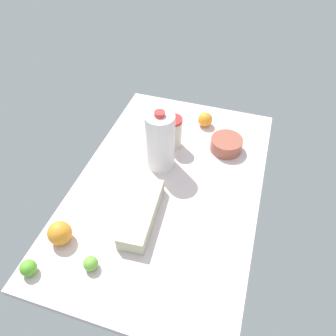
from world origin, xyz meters
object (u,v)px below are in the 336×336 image
at_px(tumbler_cup, 173,133).
at_px(mixing_bowl, 226,144).
at_px(egg_carton, 142,213).
at_px(lime_loose, 91,263).
at_px(lime_far_back, 28,268).
at_px(orange_near_front, 205,119).
at_px(orange_by_jug, 60,233).
at_px(milk_jug, 160,141).

height_order(tumbler_cup, mixing_bowl, tumbler_cup).
distance_m(egg_carton, lime_loose, 0.26).
xyz_separation_m(lime_far_back, orange_near_front, (0.95, -0.38, 0.01)).
xyz_separation_m(orange_by_jug, orange_near_front, (0.80, -0.35, -0.01)).
xyz_separation_m(milk_jug, egg_carton, (-0.30, -0.02, -0.10)).
bearing_deg(orange_near_front, egg_carton, 170.87).
xyz_separation_m(orange_by_jug, lime_far_back, (-0.14, 0.04, -0.02)).
relative_size(lime_loose, lime_far_back, 0.91).
xyz_separation_m(milk_jug, mixing_bowl, (0.18, -0.26, -0.10)).
relative_size(tumbler_cup, egg_carton, 0.51).
height_order(tumbler_cup, orange_by_jug, tumbler_cup).
relative_size(orange_by_jug, orange_near_front, 1.22).
bearing_deg(orange_by_jug, egg_carton, -54.11).
bearing_deg(milk_jug, egg_carton, -175.37).
distance_m(milk_jug, mixing_bowl, 0.33).
xyz_separation_m(tumbler_cup, orange_by_jug, (-0.61, 0.24, -0.04)).
relative_size(orange_by_jug, lime_loose, 1.70).
distance_m(tumbler_cup, lime_loose, 0.68).
relative_size(milk_jug, mixing_bowl, 1.95).
xyz_separation_m(tumbler_cup, milk_jug, (-0.13, 0.02, 0.06)).
height_order(orange_by_jug, lime_far_back, orange_by_jug).
xyz_separation_m(egg_carton, orange_near_front, (0.63, -0.10, 0.00)).
relative_size(tumbler_cup, lime_far_back, 2.79).
bearing_deg(orange_by_jug, milk_jug, -24.71).
bearing_deg(orange_by_jug, orange_near_front, -23.22).
xyz_separation_m(egg_carton, lime_far_back, (-0.32, 0.28, -0.00)).
bearing_deg(lime_loose, milk_jug, -7.22).
bearing_deg(egg_carton, lime_loose, 154.88).
xyz_separation_m(egg_carton, orange_by_jug, (-0.18, 0.24, 0.01)).
height_order(egg_carton, orange_near_front, orange_near_front).
distance_m(tumbler_cup, orange_near_front, 0.23).
relative_size(egg_carton, orange_near_front, 4.30).
height_order(milk_jug, egg_carton, milk_jug).
height_order(mixing_bowl, orange_near_front, orange_near_front).
bearing_deg(egg_carton, orange_near_front, -13.22).
relative_size(egg_carton, orange_by_jug, 3.54).
bearing_deg(egg_carton, orange_by_jug, 121.81).
height_order(mixing_bowl, lime_loose, mixing_bowl).
bearing_deg(milk_jug, orange_by_jug, 155.29).
distance_m(lime_loose, orange_near_front, 0.89).
xyz_separation_m(mixing_bowl, lime_loose, (-0.72, 0.33, -0.00)).
distance_m(orange_by_jug, lime_far_back, 0.15).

